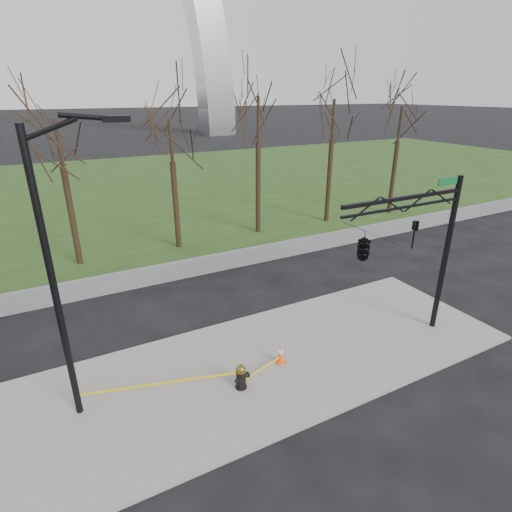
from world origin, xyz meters
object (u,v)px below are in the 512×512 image
fire_hydrant (241,377)px  traffic_cone (281,355)px  street_light (59,264)px  traffic_signal_mast (382,242)px

fire_hydrant → traffic_cone: bearing=7.6°
fire_hydrant → traffic_cone: 1.81m
fire_hydrant → traffic_cone: fire_hydrant is taller
street_light → traffic_signal_mast: size_ratio=1.37×
fire_hydrant → street_light: (-4.33, 1.21, 4.19)m
traffic_cone → street_light: (-6.06, 0.69, 4.29)m
traffic_cone → traffic_signal_mast: size_ratio=0.10×
fire_hydrant → street_light: street_light is taller
traffic_cone → street_light: size_ratio=0.07×
fire_hydrant → traffic_signal_mast: size_ratio=0.15×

